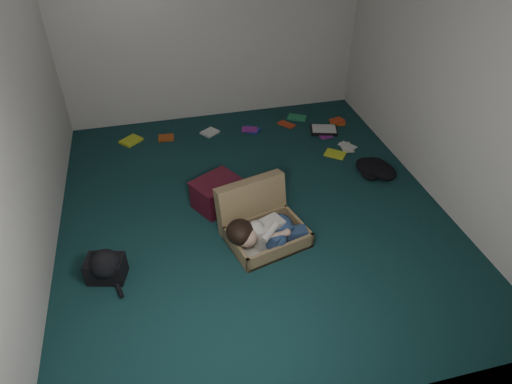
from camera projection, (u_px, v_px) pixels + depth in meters
name	position (u px, v px, depth m)	size (l,w,h in m)	color
floor	(253.00, 210.00, 4.91)	(4.50, 4.50, 0.00)	#133537
wall_back	(211.00, 24.00, 5.86)	(4.50, 4.50, 0.00)	silver
wall_front	(352.00, 284.00, 2.39)	(4.50, 4.50, 0.00)	silver
wall_left	(16.00, 125.00, 3.74)	(4.50, 4.50, 0.00)	silver
wall_right	(448.00, 77.00, 4.51)	(4.50, 4.50, 0.00)	silver
suitcase	(261.00, 222.00, 4.51)	(0.89, 0.87, 0.54)	#977C53
person	(265.00, 232.00, 4.33)	(0.81, 0.40, 0.33)	beige
maroon_bin	(217.00, 193.00, 4.87)	(0.60, 0.56, 0.33)	#490E1D
backpack	(106.00, 268.00, 4.07)	(0.41, 0.33, 0.25)	black
clothing_pile	(376.00, 167.00, 5.44)	(0.44, 0.36, 0.14)	black
paper_tray	(324.00, 130.00, 6.23)	(0.42, 0.36, 0.05)	black
book_scatter	(269.00, 134.00, 6.18)	(3.07, 1.25, 0.02)	#CEDD27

